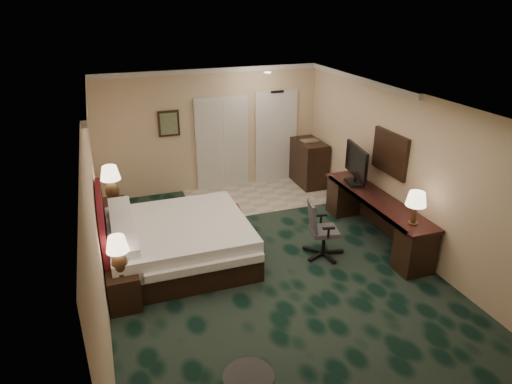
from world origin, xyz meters
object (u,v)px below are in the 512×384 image
object	(u,v)px
lamp_far	(111,184)
bed_bench	(234,229)
nightstand_near	(124,290)
tv	(356,165)
desk	(375,218)
minibar	(309,163)
nightstand_far	(114,215)
desk_chair	(324,229)
bed	(180,242)
lamp_near	(119,255)

from	to	relation	value
lamp_far	bed_bench	bearing A→B (deg)	-30.45
nightstand_near	tv	size ratio (longest dim) A/B	0.57
desk	minibar	size ratio (longest dim) A/B	2.65
bed_bench	nightstand_far	bearing A→B (deg)	155.05
nightstand_far	tv	xyz separation A→B (m)	(4.39, -1.22, 0.89)
minibar	lamp_far	bearing A→B (deg)	-169.61
lamp_far	desk_chair	world-z (taller)	lamp_far
bed	lamp_far	world-z (taller)	lamp_far
nightstand_far	lamp_far	bearing A→B (deg)	44.21
nightstand_far	lamp_near	size ratio (longest dim) A/B	0.98
nightstand_far	bed_bench	bearing A→B (deg)	-29.48
lamp_near	desk_chair	xyz separation A→B (m)	(3.31, 0.32, -0.33)
lamp_far	tv	bearing A→B (deg)	-15.98
nightstand_near	lamp_near	size ratio (longest dim) A/B	0.94
nightstand_far	desk	bearing A→B (deg)	-23.66
lamp_near	lamp_far	distance (m)	2.52
lamp_far	tv	distance (m)	4.55
lamp_near	desk	distance (m)	4.51
desk	desk_chair	xyz separation A→B (m)	(-1.14, -0.22, 0.10)
lamp_near	tv	bearing A→B (deg)	16.01
bed_bench	desk_chair	world-z (taller)	desk_chair
lamp_near	minibar	world-z (taller)	lamp_near
bed	nightstand_near	distance (m)	1.35
nightstand_far	lamp_far	world-z (taller)	lamp_far
tv	bed	bearing A→B (deg)	-164.50
minibar	nightstand_far	bearing A→B (deg)	-169.32
lamp_far	nightstand_near	bearing A→B (deg)	-90.91
bed	minibar	distance (m)	4.21
bed	lamp_near	world-z (taller)	lamp_near
desk	lamp_near	bearing A→B (deg)	-173.02
lamp_near	minibar	distance (m)	5.56
lamp_near	tv	xyz separation A→B (m)	(4.41, 1.27, 0.34)
lamp_far	tv	xyz separation A→B (m)	(4.36, -1.25, 0.26)
tv	desk_chair	distance (m)	1.60
nightstand_far	minibar	distance (m)	4.51
lamp_near	desk	xyz separation A→B (m)	(4.45, 0.55, -0.44)
desk_chair	bed_bench	bearing A→B (deg)	153.15
desk	tv	bearing A→B (deg)	93.29
lamp_near	desk	bearing A→B (deg)	6.98
tv	minibar	size ratio (longest dim) A/B	0.92
desk	tv	size ratio (longest dim) A/B	2.88
nightstand_far	lamp_near	distance (m)	2.55
bed	desk_chair	world-z (taller)	desk_chair
nightstand_far	desk_chair	distance (m)	3.95
lamp_far	bed	bearing A→B (deg)	-59.51
nightstand_near	bed_bench	world-z (taller)	nightstand_near
nightstand_near	nightstand_far	size ratio (longest dim) A/B	0.95
nightstand_near	minibar	distance (m)	5.55
bed	nightstand_far	xyz separation A→B (m)	(-0.96, 1.55, -0.07)
desk_chair	lamp_far	bearing A→B (deg)	157.97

